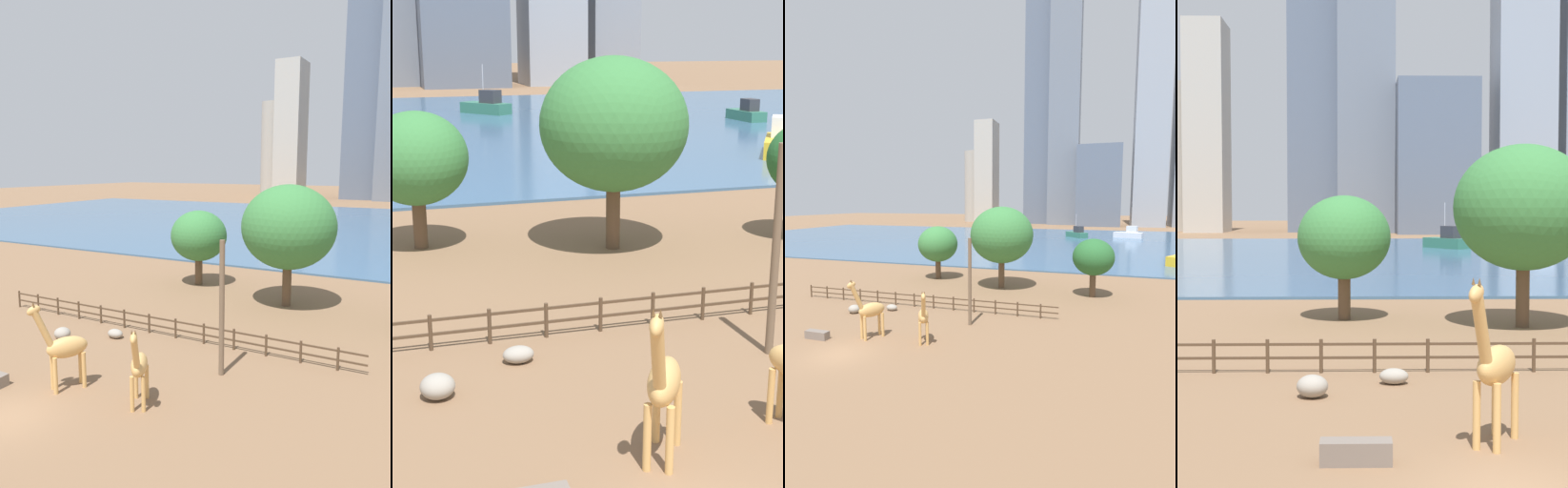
{
  "view_description": "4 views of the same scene",
  "coord_description": "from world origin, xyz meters",
  "views": [
    {
      "loc": [
        16.46,
        -12.93,
        10.81
      ],
      "look_at": [
        -1.5,
        19.71,
        4.82
      ],
      "focal_mm": 35.0,
      "sensor_mm": 36.0,
      "label": 1
    },
    {
      "loc": [
        -6.38,
        -12.39,
        10.5
      ],
      "look_at": [
        0.83,
        12.06,
        3.35
      ],
      "focal_mm": 55.0,
      "sensor_mm": 36.0,
      "label": 2
    },
    {
      "loc": [
        16.46,
        -20.22,
        10.09
      ],
      "look_at": [
        2.31,
        23.31,
        5.03
      ],
      "focal_mm": 28.0,
      "sensor_mm": 36.0,
      "label": 3
    },
    {
      "loc": [
        -3.44,
        -16.25,
        6.44
      ],
      "look_at": [
        -2.57,
        25.91,
        4.19
      ],
      "focal_mm": 55.0,
      "sensor_mm": 36.0,
      "label": 4
    }
  ],
  "objects": [
    {
      "name": "tree_right_tall",
      "position": [
        -4.18,
        25.24,
        4.57
      ],
      "size": [
        5.19,
        5.19,
        6.94
      ],
      "color": "brown",
      "rests_on": "ground"
    },
    {
      "name": "boat_barge",
      "position": [
        23.32,
        92.41,
        1.32
      ],
      "size": [
        8.0,
        4.79,
        3.31
      ],
      "rotation": [
        0.0,
        0.0,
        2.85
      ],
      "color": "silver",
      "rests_on": "harbor_water"
    },
    {
      "name": "tree_left_large",
      "position": [
        5.22,
        22.46,
        6.26
      ],
      "size": [
        7.32,
        7.32,
        9.57
      ],
      "color": "brown",
      "rests_on": "ground"
    },
    {
      "name": "harbor_water",
      "position": [
        0.0,
        77.0,
        0.1
      ],
      "size": [
        180.0,
        86.0,
        0.2
      ],
      "primitive_type": "cube",
      "color": "#3D6084",
      "rests_on": "ground"
    },
    {
      "name": "utility_pole",
      "position": [
        6.24,
        8.49,
        3.6
      ],
      "size": [
        0.28,
        0.28,
        7.21
      ],
      "primitive_type": "cylinder",
      "color": "brown",
      "rests_on": "ground"
    },
    {
      "name": "boat_tug",
      "position": [
        9.42,
        89.77,
        1.28
      ],
      "size": [
        6.47,
        7.32,
        6.5
      ],
      "rotation": [
        0.0,
        0.0,
        2.23
      ],
      "color": "#337259",
      "rests_on": "harbor_water"
    },
    {
      "name": "skyline_block_wide",
      "position": [
        13.97,
        148.04,
        16.69
      ],
      "size": [
        17.64,
        13.43,
        33.37
      ],
      "primitive_type": "cube",
      "color": "slate",
      "rests_on": "ground"
    },
    {
      "name": "ground_plane",
      "position": [
        0.0,
        80.0,
        0.0
      ],
      "size": [
        400.0,
        400.0,
        0.0
      ],
      "primitive_type": "plane",
      "color": "brown"
    },
    {
      "name": "boulder_by_pole",
      "position": [
        -2.13,
        10.18,
        0.28
      ],
      "size": [
        1.05,
        0.75,
        0.56
      ],
      "primitive_type": "ellipsoid",
      "color": "gray",
      "rests_on": "ground"
    },
    {
      "name": "boulder_near_fence",
      "position": [
        -4.95,
        8.37,
        0.38
      ],
      "size": [
        1.05,
        1.01,
        0.76
      ],
      "primitive_type": "ellipsoid",
      "color": "gray",
      "rests_on": "ground"
    },
    {
      "name": "enclosure_fence",
      "position": [
        -0.33,
        12.0,
        0.76
      ],
      "size": [
        26.12,
        0.14,
        1.3
      ],
      "color": "#4C3826",
      "rests_on": "ground"
    },
    {
      "name": "giraffe_companion",
      "position": [
        0.2,
        3.31,
        2.15
      ],
      "size": [
        1.96,
        2.76,
        4.62
      ],
      "rotation": [
        0.0,
        0.0,
        4.18
      ],
      "color": "tan",
      "rests_on": "ground"
    },
    {
      "name": "boat_sailboat",
      "position": [
        39.31,
        72.32,
        1.11
      ],
      "size": [
        2.64,
        6.27,
        2.7
      ],
      "rotation": [
        0.0,
        0.0,
        1.64
      ],
      "color": "#337259",
      "rests_on": "harbor_water"
    },
    {
      "name": "boat_ferry",
      "position": [
        29.0,
        46.57,
        1.32
      ],
      "size": [
        6.25,
        7.83,
        3.31
      ],
      "rotation": [
        0.0,
        0.0,
        4.16
      ],
      "color": "gold",
      "rests_on": "harbor_water"
    }
  ]
}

